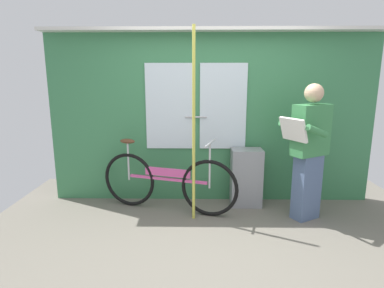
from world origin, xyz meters
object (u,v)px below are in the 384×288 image
passenger_reading_newspaper (309,150)px  trash_bin_by_wall (246,177)px  bicycle_near_door (167,182)px  handrail_pole (194,127)px

passenger_reading_newspaper → trash_bin_by_wall: passenger_reading_newspaper is taller
bicycle_near_door → passenger_reading_newspaper: 1.72m
handrail_pole → trash_bin_by_wall: bearing=32.0°
passenger_reading_newspaper → trash_bin_by_wall: bearing=-61.2°
bicycle_near_door → handrail_pole: bearing=-18.1°
handrail_pole → bicycle_near_door: bearing=145.6°
bicycle_near_door → handrail_pole: (0.33, -0.23, 0.72)m
handrail_pole → passenger_reading_newspaper: bearing=1.3°
trash_bin_by_wall → bicycle_near_door: bearing=-169.1°
passenger_reading_newspaper → trash_bin_by_wall: (-0.64, 0.39, -0.46)m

